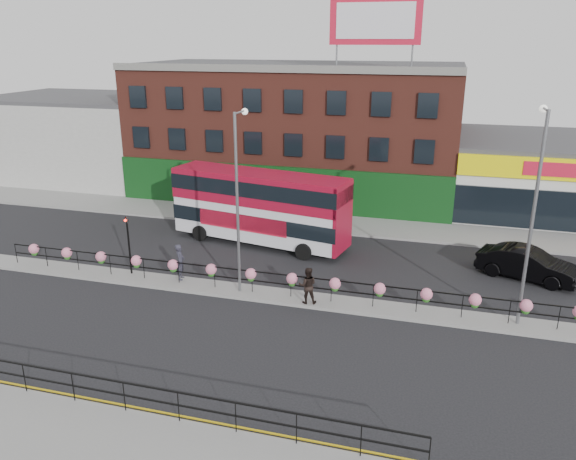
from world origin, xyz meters
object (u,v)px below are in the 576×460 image
(double_decker_bus, at_px, (260,201))
(pedestrian_a, at_px, (180,262))
(lamp_column_east, at_px, (534,201))
(car, at_px, (527,264))
(pedestrian_b, at_px, (308,285))
(lamp_column_west, at_px, (239,188))

(double_decker_bus, relative_size, pedestrian_a, 5.95)
(pedestrian_a, bearing_deg, lamp_column_east, -106.59)
(lamp_column_east, bearing_deg, pedestrian_a, 179.59)
(double_decker_bus, distance_m, lamp_column_east, 16.10)
(car, relative_size, pedestrian_b, 2.99)
(double_decker_bus, height_order, car, double_decker_bus)
(pedestrian_b, xyz_separation_m, lamp_column_west, (-3.56, 0.58, 4.34))
(pedestrian_a, bearing_deg, lamp_column_west, -111.56)
(pedestrian_a, height_order, pedestrian_b, pedestrian_a)
(lamp_column_west, bearing_deg, double_decker_bus, 100.72)
(double_decker_bus, bearing_deg, pedestrian_a, -108.19)
(double_decker_bus, height_order, pedestrian_a, double_decker_bus)
(car, xyz_separation_m, pedestrian_a, (-17.45, -5.37, 0.27))
(lamp_column_west, bearing_deg, lamp_column_east, 0.93)
(pedestrian_b, distance_m, lamp_column_east, 10.56)
(car, distance_m, pedestrian_b, 12.15)
(pedestrian_a, distance_m, lamp_column_west, 5.54)
(double_decker_bus, distance_m, pedestrian_a, 7.16)
(double_decker_bus, relative_size, car, 2.13)
(pedestrian_b, bearing_deg, pedestrian_a, -21.13)
(lamp_column_east, bearing_deg, lamp_column_west, -179.07)
(pedestrian_a, xyz_separation_m, lamp_column_west, (3.49, -0.33, 4.28))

